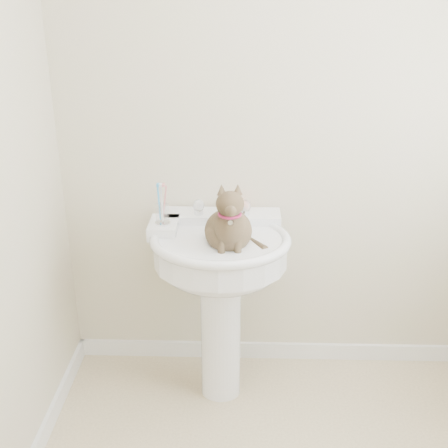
{
  "coord_description": "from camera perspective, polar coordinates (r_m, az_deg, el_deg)",
  "views": [
    {
      "loc": [
        -0.25,
        -1.43,
        1.84
      ],
      "look_at": [
        -0.31,
        0.77,
        0.91
      ],
      "focal_mm": 45.0,
      "sensor_mm": 36.0,
      "label": 1
    }
  ],
  "objects": [
    {
      "name": "faucet",
      "position": [
        2.57,
        -0.24,
        1.7
      ],
      "size": [
        0.28,
        0.12,
        0.14
      ],
      "color": "silver",
      "rests_on": "pedestal_sink"
    },
    {
      "name": "soap_bar",
      "position": [
        2.66,
        1.47,
        1.82
      ],
      "size": [
        0.1,
        0.07,
        0.03
      ],
      "primitive_type": "cube",
      "rotation": [
        0.0,
        0.0,
        0.15
      ],
      "color": "#ED6234",
      "rests_on": "pedestal_sink"
    },
    {
      "name": "cat",
      "position": [
        2.35,
        0.5,
        -0.3
      ],
      "size": [
        0.22,
        0.28,
        0.41
      ],
      "rotation": [
        0.0,
        0.0,
        0.08
      ],
      "color": "brown",
      "rests_on": "pedestal_sink"
    },
    {
      "name": "toothbrush_cup",
      "position": [
        2.49,
        -6.29,
        1.06
      ],
      "size": [
        0.07,
        0.07,
        0.19
      ],
      "rotation": [
        0.0,
        0.0,
        -0.11
      ],
      "color": "silver",
      "rests_on": "pedestal_sink"
    },
    {
      "name": "wall_back",
      "position": [
        2.61,
        7.22,
        9.61
      ],
      "size": [
        2.2,
        0.0,
        2.5
      ],
      "primitive_type": null,
      "color": "beige",
      "rests_on": "ground"
    },
    {
      "name": "baseboard_back",
      "position": [
        3.1,
        6.13,
        -12.66
      ],
      "size": [
        2.2,
        0.02,
        0.09
      ],
      "primitive_type": "cube",
      "color": "white",
      "rests_on": "floor"
    },
    {
      "name": "pedestal_sink",
      "position": [
        2.52,
        -0.41,
        -4.46
      ],
      "size": [
        0.63,
        0.62,
        0.87
      ],
      "color": "white",
      "rests_on": "floor"
    }
  ]
}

